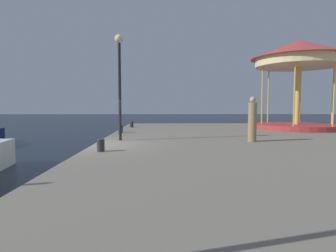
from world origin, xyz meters
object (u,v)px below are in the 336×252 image
Objects in this scene: carousel at (299,63)px; lamp_post_mid_promenade at (119,69)px; bollard_center at (101,145)px; bollard_north at (121,129)px; bollard_south at (132,124)px; person_mid_promenade at (252,121)px.

carousel is 11.46m from lamp_post_mid_promenade.
lamp_post_mid_promenade is (-10.07, -5.37, -1.04)m from carousel.
carousel reaches higher than bollard_center.
bollard_center is (0.26, -6.07, 0.00)m from bollard_north.
bollard_center is at bearing -89.63° from bollard_south.
carousel is at bearing 28.04° from lamp_post_mid_promenade.
person_mid_promenade is (5.63, 2.36, 0.66)m from bollard_center.
bollard_center is (-0.20, -2.84, -2.78)m from lamp_post_mid_promenade.
lamp_post_mid_promenade is at bearing -81.86° from bollard_north.
carousel is at bearing 38.61° from bollard_center.
bollard_center is (0.06, -9.77, 0.00)m from bollard_south.
lamp_post_mid_promenade reaches higher than bollard_north.
bollard_center is 0.22× the size of person_mid_promenade.
bollard_center is (-10.28, -8.21, -3.83)m from carousel.
bollard_north is 6.07m from bollard_center.
bollard_north is 1.00× the size of bollard_center.
bollard_south is (-0.27, 6.93, -2.78)m from lamp_post_mid_promenade.
carousel is 14.20× the size of bollard_center.
lamp_post_mid_promenade is 4.28m from bollard_north.
person_mid_promenade is (5.69, -7.42, 0.66)m from bollard_south.
bollard_north is at bearing 92.42° from bollard_center.
carousel reaches higher than bollard_south.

